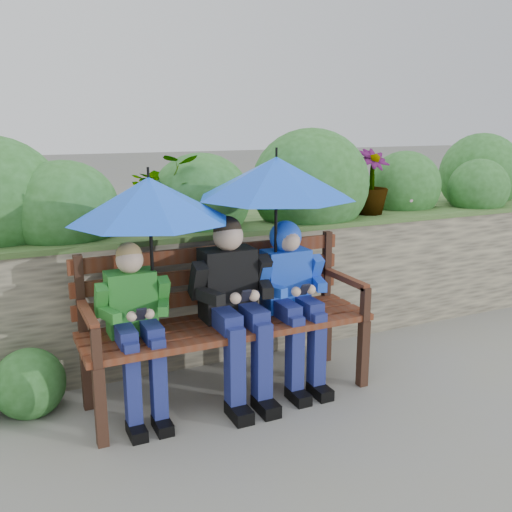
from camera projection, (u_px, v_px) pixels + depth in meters
name	position (u px, v px, depth m)	size (l,w,h in m)	color
ground	(262.00, 389.00, 4.06)	(60.00, 60.00, 0.00)	gray
garden_backdrop	(189.00, 255.00, 5.31)	(8.00, 2.84, 1.84)	#524D42
park_bench	(225.00, 311.00, 3.89)	(1.97, 0.58, 1.04)	#331E15
boy_left	(135.00, 320.00, 3.53)	(0.45, 0.52, 1.13)	#2A852A
boy_middle	(234.00, 299.00, 3.78)	(0.54, 0.63, 1.25)	black
boy_right	(291.00, 288.00, 3.98)	(0.49, 0.59, 1.18)	blue
umbrella_left	(149.00, 199.00, 3.47)	(1.01, 1.01, 0.83)	blue
umbrella_right	(276.00, 177.00, 3.81)	(1.08, 1.08, 0.91)	blue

